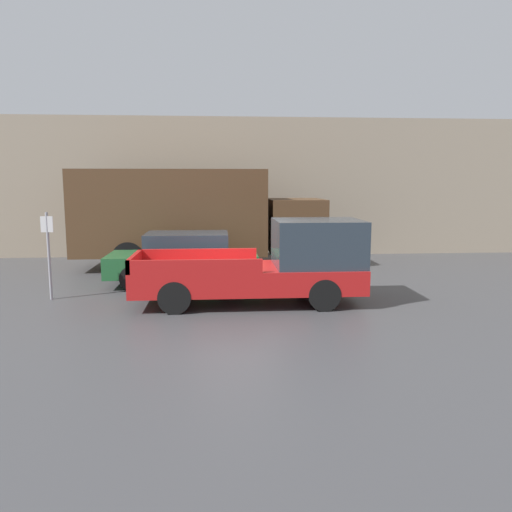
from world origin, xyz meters
name	(u,v)px	position (x,y,z in m)	size (l,w,h in m)	color
ground_plane	(244,298)	(0.00, 0.00, 0.00)	(60.00, 60.00, 0.00)	#3D3D3F
building_wall	(234,187)	(0.00, 7.54, 2.75)	(28.00, 0.15, 5.49)	gray
pickup_truck	(273,265)	(0.68, -0.58, 0.95)	(5.54, 1.95, 2.05)	red
car	(184,258)	(-1.64, 1.89, 0.77)	(4.29, 1.85, 1.51)	#1E592D
delivery_truck	(191,215)	(-1.57, 4.84, 1.83)	(8.51, 2.46, 3.38)	#4C331E
parking_sign	(49,251)	(-4.91, 0.21, 1.26)	(0.30, 0.07, 2.22)	gray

